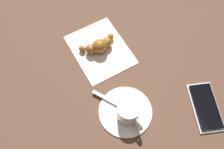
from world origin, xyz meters
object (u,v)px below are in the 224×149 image
(teaspoon, at_px, (122,107))
(cell_phone, at_px, (205,107))
(espresso_cup, at_px, (129,112))
(napkin, at_px, (100,49))
(saucer, at_px, (125,111))
(croissant, at_px, (99,46))
(sugar_packet, at_px, (129,100))

(teaspoon, distance_m, cell_phone, 0.22)
(teaspoon, relative_size, cell_phone, 0.76)
(espresso_cup, distance_m, teaspoon, 0.04)
(teaspoon, xyz_separation_m, cell_phone, (0.07, 0.21, -0.01))
(teaspoon, bearing_deg, napkin, 179.30)
(saucer, relative_size, croissant, 1.19)
(cell_phone, bearing_deg, teaspoon, -108.91)
(espresso_cup, height_order, teaspoon, espresso_cup)
(sugar_packet, relative_size, napkin, 0.32)
(espresso_cup, bearing_deg, napkin, -179.04)
(saucer, xyz_separation_m, espresso_cup, (0.01, 0.00, 0.03))
(cell_phone, bearing_deg, croissant, -141.85)
(napkin, height_order, cell_phone, cell_phone)
(teaspoon, bearing_deg, cell_phone, 71.09)
(sugar_packet, distance_m, croissant, 0.19)
(saucer, distance_m, espresso_cup, 0.04)
(saucer, bearing_deg, teaspoon, -160.03)
(napkin, bearing_deg, espresso_cup, 0.96)
(saucer, bearing_deg, espresso_cup, 6.63)
(sugar_packet, height_order, croissant, croissant)
(napkin, xyz_separation_m, cell_phone, (0.27, 0.21, 0.00))
(sugar_packet, bearing_deg, napkin, -56.57)
(saucer, bearing_deg, napkin, -179.44)
(sugar_packet, bearing_deg, espresso_cup, 94.55)
(teaspoon, xyz_separation_m, croissant, (-0.20, -0.00, 0.01))
(saucer, xyz_separation_m, cell_phone, (0.06, 0.21, 0.00))
(saucer, height_order, napkin, saucer)
(sugar_packet, xyz_separation_m, cell_phone, (0.08, 0.19, -0.01))
(sugar_packet, bearing_deg, croissant, -55.87)
(sugar_packet, bearing_deg, teaspoon, 54.35)
(napkin, relative_size, cell_phone, 1.29)
(teaspoon, height_order, napkin, teaspoon)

